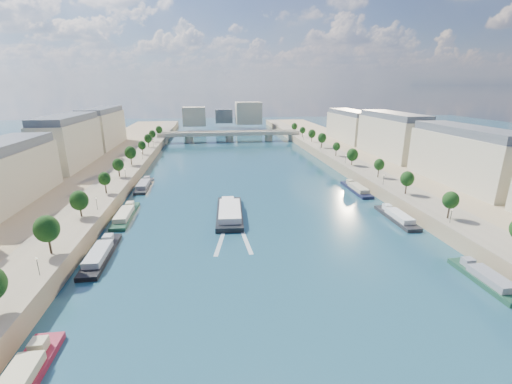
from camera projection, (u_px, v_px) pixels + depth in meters
name	position (u px, v px, depth m)	size (l,w,h in m)	color
ground	(249.00, 191.00, 146.35)	(700.00, 700.00, 0.00)	#0D313C
quay_left	(70.00, 192.00, 136.35)	(44.00, 520.00, 5.00)	#9E8460
quay_right	(407.00, 180.00, 154.86)	(44.00, 520.00, 5.00)	#9E8460
pave_left	(109.00, 185.00, 137.52)	(14.00, 520.00, 0.10)	gray
pave_right	(376.00, 175.00, 152.18)	(14.00, 520.00, 0.10)	gray
trees_left	(113.00, 170.00, 138.05)	(4.80, 268.80, 8.26)	#382B1E
trees_right	(363.00, 159.00, 159.76)	(4.80, 268.80, 8.26)	#382B1E
lamps_left	(113.00, 185.00, 127.82)	(0.36, 200.36, 4.28)	black
lamps_right	(362.00, 167.00, 155.51)	(0.36, 200.36, 4.28)	black
buildings_left	(42.00, 153.00, 141.87)	(16.00, 226.00, 23.20)	#B8AD8D
buildings_right	(422.00, 144.00, 163.72)	(16.00, 226.00, 23.20)	#B8AD8D
skyline	(227.00, 115.00, 350.01)	(79.00, 42.00, 22.00)	#B8AD8D
bridge	(229.00, 135.00, 274.24)	(112.00, 12.00, 8.15)	#C1B79E
tour_barge	(230.00, 212.00, 118.48)	(10.54, 31.20, 4.17)	black
wake	(233.00, 235.00, 103.20)	(10.75, 26.02, 0.04)	silver
moored_barges_left	(98.00, 259.00, 87.65)	(5.00, 157.36, 3.60)	#1B223B
moored_barges_right	(435.00, 244.00, 95.55)	(5.00, 131.45, 3.60)	black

